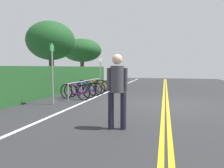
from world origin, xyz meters
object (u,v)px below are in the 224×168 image
bicycle_1 (80,91)px  bicycle_2 (86,89)px  tree_mid (51,41)px  bicycle_0 (75,92)px  bicycle_4 (92,86)px  pedestrian (117,86)px  bike_rack (87,84)px  bicycle_5 (99,86)px  sign_post_far (100,70)px  bicycle_3 (91,88)px  tree_far_right (82,51)px  sign_post_near (52,68)px

bicycle_1 → bicycle_2: size_ratio=0.98×
bicycle_1 → bicycle_2: (0.72, -0.04, 0.02)m
tree_mid → bicycle_1: bearing=-129.6°
bicycle_0 → bicycle_4: (2.64, 0.11, 0.02)m
pedestrian → bicycle_2: bearing=28.7°
pedestrian → bike_rack: bearing=27.9°
bicycle_4 → pedestrian: (-6.61, -3.03, 0.67)m
bike_rack → bicycle_1: 1.12m
bicycle_2 → pedestrian: pedestrian is taller
bicycle_2 → bicycle_5: bicycle_2 is taller
bike_rack → pedestrian: 6.39m
bicycle_4 → tree_mid: size_ratio=0.41×
bicycle_1 → sign_post_far: bearing=4.4°
bike_rack → bicycle_2: bike_rack is taller
bicycle_3 → tree_mid: (1.11, 3.03, 2.79)m
bike_rack → bicycle_5: bike_rack is taller
bicycle_2 → bicycle_4: size_ratio=0.97×
bicycle_2 → bicycle_5: 2.07m
bike_rack → bicycle_3: size_ratio=2.61×
tree_mid → tree_far_right: (5.31, 0.13, -0.18)m
sign_post_far → tree_mid: bearing=125.9°
bicycle_2 → bicycle_5: size_ratio=1.02×
bicycle_1 → tree_mid: (2.46, 2.98, 2.77)m
bicycle_1 → bike_rack: bearing=3.3°
bicycle_3 → tree_far_right: bearing=26.2°
pedestrian → tree_far_right: 13.84m
bicycle_1 → bicycle_4: size_ratio=0.95×
pedestrian → sign_post_near: sign_post_near is taller
bicycle_2 → tree_mid: size_ratio=0.40×
sign_post_near → tree_mid: 5.52m
bicycle_0 → bicycle_1: size_ratio=1.00×
bicycle_0 → bicycle_5: (3.37, -0.09, -0.01)m
bicycle_5 → pedestrian: (-7.34, -2.83, 0.69)m
bike_rack → bicycle_0: (-1.66, -0.06, -0.22)m
tree_mid → bicycle_2: bearing=-120.0°
pedestrian → sign_post_near: (2.50, 3.17, 0.40)m
bike_rack → bicycle_1: bearing=-176.7°
bike_rack → bicycle_0: bike_rack is taller
bike_rack → sign_post_far: sign_post_far is taller
bicycle_2 → bicycle_3: bearing=-1.3°
tree_far_right → sign_post_far: bearing=-140.8°
sign_post_near → bicycle_2: bearing=-6.1°
bicycle_5 → sign_post_near: (-4.84, 0.34, 1.09)m
bike_rack → bicycle_1: (-1.09, -0.06, -0.24)m
bicycle_0 → tree_mid: (3.03, 2.98, 2.76)m
bicycle_1 → bicycle_3: bicycle_1 is taller
bicycle_5 → bicycle_4: bearing=164.6°
tree_mid → bike_rack: bearing=-115.2°
bicycle_1 → sign_post_near: sign_post_near is taller
bike_rack → sign_post_near: 3.26m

